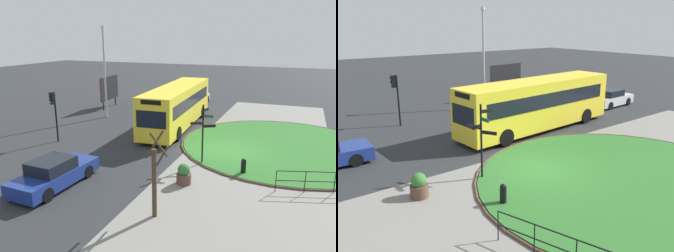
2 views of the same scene
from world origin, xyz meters
The scene contains 15 objects.
ground centered at (0.00, 0.00, 0.00)m, with size 120.00×120.00×0.00m, color #282B2D.
sidewalk_paving centered at (0.00, -1.81, 0.01)m, with size 32.00×8.39×0.02m, color gray.
grass_island centered at (2.21, -3.06, 0.05)m, with size 12.67×12.67×0.10m, color #2D6B28.
grass_kerb_ring centered at (2.21, -3.06, 0.06)m, with size 12.98×12.98×0.11m, color brown.
signpost_directional centered at (-2.52, 0.85, 1.98)m, with size 0.98×1.25×3.37m.
bollard_foreground centered at (-3.17, -1.52, 0.44)m, with size 0.26×0.26×0.86m.
railing_grass_edge centered at (-4.06, -5.08, 0.68)m, with size 1.23×3.74×1.05m.
bus_yellow centered at (4.39, 4.93, 1.71)m, with size 11.36×3.10×3.18m.
car_near_lane centered at (-7.92, 6.52, 0.63)m, with size 4.63×1.95×1.39m.
car_trailing centered at (13.69, 6.23, 0.64)m, with size 4.09×2.04×1.37m.
traffic_light_near centered at (-2.38, 11.07, 2.48)m, with size 0.49×0.28×3.37m.
lamppost_tall centered at (4.97, 11.74, 4.14)m, with size 0.32×0.32×7.69m.
billboard_left centered at (8.54, 13.62, 1.91)m, with size 3.60×0.45×3.09m.
planter_near_signpost centered at (-5.41, 0.93, 0.47)m, with size 0.71×0.71×1.03m.
street_tree_bare centered at (-8.65, 0.98, 1.70)m, with size 1.08×1.04×3.60m.
Camera 1 is at (-19.47, -3.94, 6.94)m, focal length 35.79 mm.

